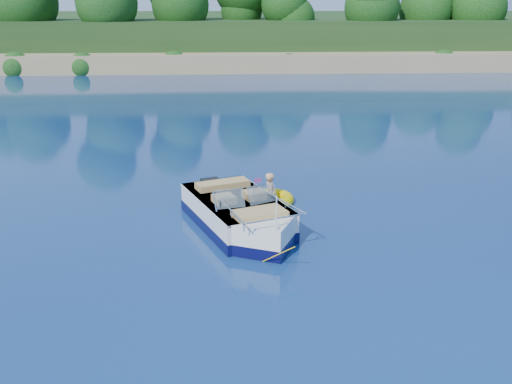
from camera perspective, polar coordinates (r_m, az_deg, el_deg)
ground at (r=14.59m, az=11.45°, el=-4.68°), size 160.00×160.00×0.00m
shoreline at (r=76.96m, az=-0.37°, el=15.06°), size 170.00×59.00×6.00m
treeline at (r=54.10m, az=0.85°, el=18.43°), size 150.00×7.12×8.19m
motorboat at (r=14.77m, az=-1.50°, el=-2.56°), size 3.11×5.05×1.78m
tow_tube at (r=16.86m, az=1.54°, el=-0.75°), size 1.64×1.64×0.36m
boy at (r=16.88m, az=1.43°, el=-1.06°), size 0.35×0.74×1.45m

